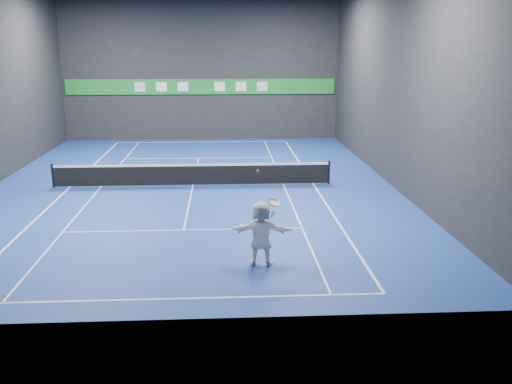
{
  "coord_description": "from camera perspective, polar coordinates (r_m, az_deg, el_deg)",
  "views": [
    {
      "loc": [
        1.43,
        -25.17,
        6.21
      ],
      "look_at": [
        2.46,
        -7.09,
        1.5
      ],
      "focal_mm": 40.0,
      "sensor_mm": 36.0,
      "label": 1
    }
  ],
  "objects": [
    {
      "name": "ground",
      "position": [
        25.96,
        -6.32,
        0.65
      ],
      "size": [
        26.0,
        26.0,
        0.0
      ],
      "primitive_type": "plane",
      "color": "navy",
      "rests_on": "ground"
    },
    {
      "name": "wall_back",
      "position": [
        38.24,
        -5.52,
        11.94
      ],
      "size": [
        18.0,
        0.1,
        9.0
      ],
      "primitive_type": "cube",
      "color": "#232325",
      "rests_on": "ground"
    },
    {
      "name": "wall_front",
      "position": [
        12.37,
        -9.93,
        6.43
      ],
      "size": [
        18.0,
        0.1,
        9.0
      ],
      "primitive_type": "cube",
      "color": "#232325",
      "rests_on": "ground"
    },
    {
      "name": "wall_right",
      "position": [
        26.34,
        13.68,
        10.45
      ],
      "size": [
        0.1,
        26.0,
        9.0
      ],
      "primitive_type": "cube",
      "color": "#232325",
      "rests_on": "ground"
    },
    {
      "name": "baseline_near",
      "position": [
        14.73,
        -8.67,
        -10.52
      ],
      "size": [
        10.98,
        0.08,
        0.01
      ],
      "primitive_type": "cube",
      "color": "white",
      "rests_on": "ground"
    },
    {
      "name": "baseline_far",
      "position": [
        37.6,
        -5.41,
        5.01
      ],
      "size": [
        10.98,
        0.08,
        0.01
      ],
      "primitive_type": "cube",
      "color": "white",
      "rests_on": "ground"
    },
    {
      "name": "sideline_doubles_left",
      "position": [
        26.83,
        -18.11,
        0.47
      ],
      "size": [
        0.08,
        23.78,
        0.01
      ],
      "primitive_type": "cube",
      "color": "white",
      "rests_on": "ground"
    },
    {
      "name": "sideline_doubles_right",
      "position": [
        26.24,
        5.74,
        0.82
      ],
      "size": [
        0.08,
        23.78,
        0.01
      ],
      "primitive_type": "cube",
      "color": "white",
      "rests_on": "ground"
    },
    {
      "name": "sideline_singles_left",
      "position": [
        26.51,
        -15.23,
        0.51
      ],
      "size": [
        0.06,
        23.78,
        0.01
      ],
      "primitive_type": "cube",
      "color": "white",
      "rests_on": "ground"
    },
    {
      "name": "sideline_singles_right",
      "position": [
        26.06,
        2.74,
        0.78
      ],
      "size": [
        0.06,
        23.78,
        0.01
      ],
      "primitive_type": "cube",
      "color": "white",
      "rests_on": "ground"
    },
    {
      "name": "service_line_near",
      "position": [
        19.82,
        -7.25,
        -3.79
      ],
      "size": [
        8.23,
        0.06,
        0.01
      ],
      "primitive_type": "cube",
      "color": "white",
      "rests_on": "ground"
    },
    {
      "name": "service_line_far",
      "position": [
        32.21,
        -5.75,
        3.39
      ],
      "size": [
        8.23,
        0.06,
        0.01
      ],
      "primitive_type": "cube",
      "color": "white",
      "rests_on": "ground"
    },
    {
      "name": "center_service_line",
      "position": [
        25.96,
        -6.32,
        0.66
      ],
      "size": [
        0.06,
        12.8,
        0.01
      ],
      "primitive_type": "cube",
      "color": "white",
      "rests_on": "ground"
    },
    {
      "name": "player",
      "position": [
        16.39,
        0.52,
        -4.16
      ],
      "size": [
        1.8,
        0.76,
        1.89
      ],
      "primitive_type": "imported",
      "rotation": [
        0.0,
        0.0,
        3.03
      ],
      "color": "white",
      "rests_on": "ground"
    },
    {
      "name": "tennis_ball",
      "position": [
        15.91,
        0.17,
        2.14
      ],
      "size": [
        0.07,
        0.07,
        0.07
      ],
      "primitive_type": "sphere",
      "color": "#E3F629",
      "rests_on": "player"
    },
    {
      "name": "tennis_net",
      "position": [
        25.84,
        -6.36,
        1.81
      ],
      "size": [
        12.5,
        0.1,
        1.07
      ],
      "color": "black",
      "rests_on": "ground"
    },
    {
      "name": "sponsor_banner",
      "position": [
        38.23,
        -5.49,
        10.44
      ],
      "size": [
        17.64,
        0.11,
        1.0
      ],
      "color": "#1E8A2D",
      "rests_on": "wall_back"
    },
    {
      "name": "tennis_racket",
      "position": [
        16.21,
        1.72,
        -1.26
      ],
      "size": [
        0.48,
        0.37,
        0.58
      ],
      "color": "#B11812",
      "rests_on": "player"
    }
  ]
}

